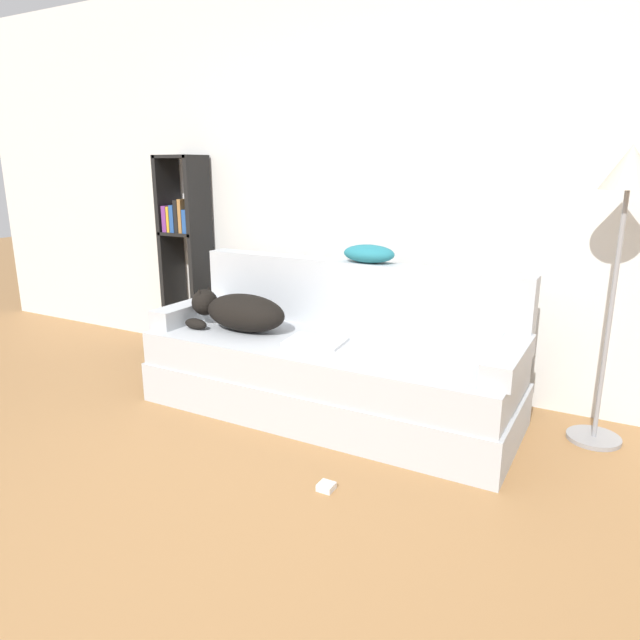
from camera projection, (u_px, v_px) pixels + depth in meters
name	position (u px, v px, depth m)	size (l,w,h in m)	color
ground_plane	(86.00, 583.00, 2.02)	(20.00, 20.00, 0.00)	#9E7042
wall_back	(372.00, 180.00, 3.72)	(7.75, 0.06, 2.70)	silver
couch	(328.00, 378.00, 3.39)	(2.20, 0.83, 0.45)	#B2B7BC
couch_backrest	(354.00, 295.00, 3.56)	(2.16, 0.15, 0.42)	#B2B7BC
couch_arm_left	(192.00, 311.00, 3.79)	(0.15, 0.64, 0.12)	#B2B7BC
couch_arm_right	(509.00, 360.00, 2.83)	(0.15, 0.64, 0.12)	#B2B7BC
dog	(239.00, 311.00, 3.53)	(0.68, 0.30, 0.24)	black
laptop	(315.00, 341.00, 3.29)	(0.35, 0.28, 0.02)	silver
throw_pillow	(369.00, 254.00, 3.45)	(0.32, 0.20, 0.11)	teal
bookshelf	(185.00, 243.00, 4.38)	(0.34, 0.26, 1.52)	black
floor_lamp	(625.00, 206.00, 2.76)	(0.28, 0.28, 1.53)	gray
power_adapter	(326.00, 487.00, 2.61)	(0.07, 0.07, 0.03)	silver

